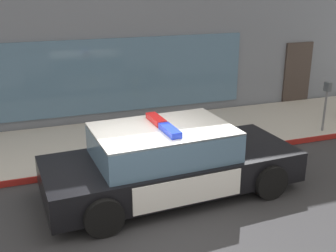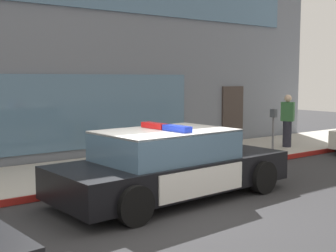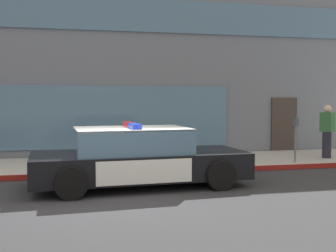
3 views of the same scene
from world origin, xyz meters
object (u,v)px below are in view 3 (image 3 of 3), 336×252
fire_hydrant (167,152)px  parking_meter (295,132)px  pedestrian_on_sidewalk (327,131)px  police_cruiser (138,157)px

fire_hydrant → parking_meter: parking_meter is taller
fire_hydrant → parking_meter: (3.81, -0.50, 0.58)m
pedestrian_on_sidewalk → parking_meter: size_ratio=1.28×
parking_meter → fire_hydrant: bearing=172.5°
fire_hydrant → pedestrian_on_sidewalk: bearing=2.0°
police_cruiser → fire_hydrant: (1.19, 2.13, -0.18)m
fire_hydrant → pedestrian_on_sidewalk: size_ratio=0.42×
fire_hydrant → pedestrian_on_sidewalk: 5.35m
police_cruiser → parking_meter: bearing=15.0°
fire_hydrant → parking_meter: size_ratio=0.54×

